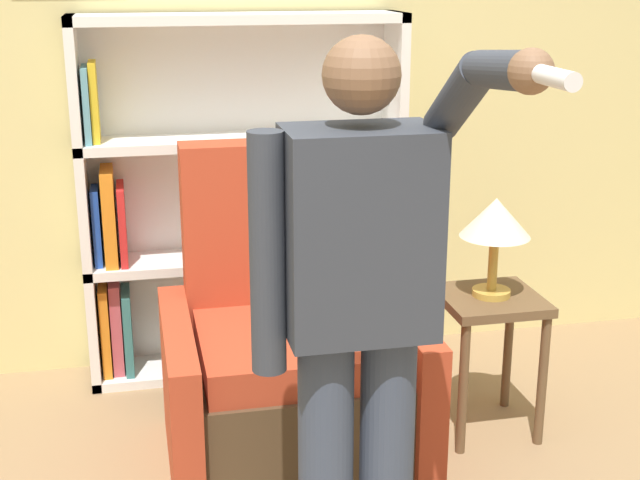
% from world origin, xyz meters
% --- Properties ---
extents(wall_back, '(8.00, 0.11, 2.80)m').
position_xyz_m(wall_back, '(-0.01, 2.03, 1.40)').
color(wall_back, '#DBCC84').
rests_on(wall_back, ground_plane).
extents(bookcase, '(1.38, 0.28, 1.57)m').
position_xyz_m(bookcase, '(-0.20, 1.87, 0.76)').
color(bookcase, white).
rests_on(bookcase, ground_plane).
extents(armchair, '(0.90, 0.80, 1.14)m').
position_xyz_m(armchair, '(-0.06, 1.07, 0.36)').
color(armchair, '#4C3823').
rests_on(armchair, ground_plane).
extents(person_standing, '(0.53, 0.78, 1.61)m').
position_xyz_m(person_standing, '(-0.03, 0.21, 0.90)').
color(person_standing, '#384256').
rests_on(person_standing, ground_plane).
extents(side_table, '(0.37, 0.37, 0.56)m').
position_xyz_m(side_table, '(0.72, 1.09, 0.44)').
color(side_table, brown).
rests_on(side_table, ground_plane).
extents(table_lamp, '(0.26, 0.26, 0.38)m').
position_xyz_m(table_lamp, '(0.72, 1.09, 0.85)').
color(table_lamp, gold).
rests_on(table_lamp, side_table).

